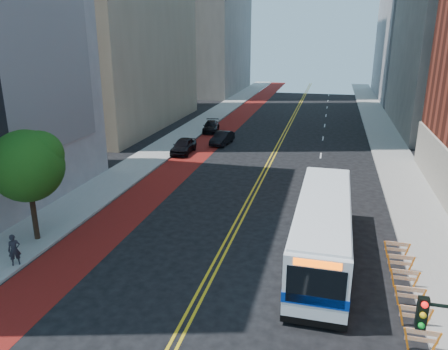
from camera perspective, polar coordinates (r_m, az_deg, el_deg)
name	(u,v)px	position (r m, az deg, el deg)	size (l,w,h in m)	color
ground	(181,331)	(19.71, -5.63, -19.64)	(160.00, 160.00, 0.00)	black
sidewalk_left	(168,145)	(49.40, -7.34, 3.85)	(4.00, 140.00, 0.15)	gray
sidewalk_right	(395,159)	(46.67, 21.38, 1.90)	(4.00, 140.00, 0.15)	gray
bus_lane_paint	(201,148)	(48.18, -3.00, 3.52)	(3.60, 140.00, 0.01)	#63140E
center_line_inner	(273,153)	(46.57, 6.39, 2.92)	(0.14, 140.00, 0.01)	gold
center_line_outer	(276,153)	(46.53, 6.83, 2.89)	(0.14, 140.00, 0.01)	gold
lane_dashes	(323,138)	(54.00, 12.80, 4.68)	(0.14, 98.20, 0.01)	silver
construction_barriers	(412,303)	(21.72, 23.38, -15.11)	(1.42, 10.91, 1.00)	orange
street_tree	(28,163)	(27.53, -24.23, 1.43)	(4.20, 4.20, 6.70)	black
transit_bus	(322,228)	(24.70, 12.73, -6.80)	(2.99, 12.83, 3.52)	white
car_a	(183,146)	(46.09, -5.32, 3.82)	(1.88, 4.66, 1.59)	black
car_b	(222,138)	(49.70, -0.23, 4.85)	(1.53, 4.38, 1.44)	black
car_c	(211,127)	(56.24, -1.71, 6.34)	(1.91, 4.69, 1.36)	black
pedestrian	(14,250)	(26.14, -25.71, -8.80)	(0.63, 0.41, 1.73)	black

